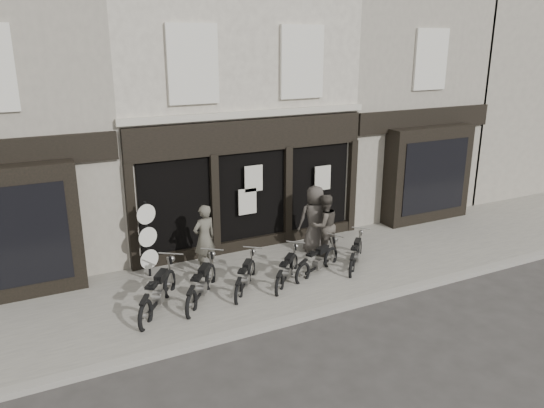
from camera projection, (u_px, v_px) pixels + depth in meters
name	position (u px, v px, depth m)	size (l,w,h in m)	color
ground_plane	(302.00, 291.00, 13.23)	(90.00, 90.00, 0.00)	#2D2B28
pavement	(285.00, 275.00, 13.98)	(30.00, 4.20, 0.12)	#67635B
kerb	(329.00, 310.00, 12.15)	(30.00, 0.25, 0.13)	gray
central_building	(212.00, 102.00, 17.10)	(7.30, 6.22, 8.34)	beige
neighbour_right	(372.00, 95.00, 19.80)	(5.60, 6.73, 8.34)	gray
filler_right	(520.00, 85.00, 23.38)	(11.00, 6.00, 8.20)	gray
motorcycle_0	(158.00, 296.00, 12.04)	(1.54, 1.97, 1.08)	black
motorcycle_1	(202.00, 287.00, 12.49)	(1.51, 1.84, 1.03)	black
motorcycle_2	(245.00, 279.00, 13.04)	(1.34, 1.60, 0.90)	black
motorcycle_3	(287.00, 272.00, 13.41)	(1.47, 1.49, 0.90)	black
motorcycle_4	(318.00, 263.00, 13.94)	(1.81, 1.07, 0.93)	black
motorcycle_5	(356.00, 256.00, 14.41)	(1.48, 1.52, 0.91)	black
man_left	(204.00, 238.00, 13.85)	(0.66, 0.44, 1.82)	#4E4A40
man_centre	(324.00, 225.00, 14.90)	(0.86, 0.67, 1.78)	#3F3A33
man_right	(315.00, 219.00, 15.15)	(0.95, 0.62, 1.95)	#3A3530
advert_sign_post	(148.00, 243.00, 13.49)	(0.51, 0.34, 2.15)	black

